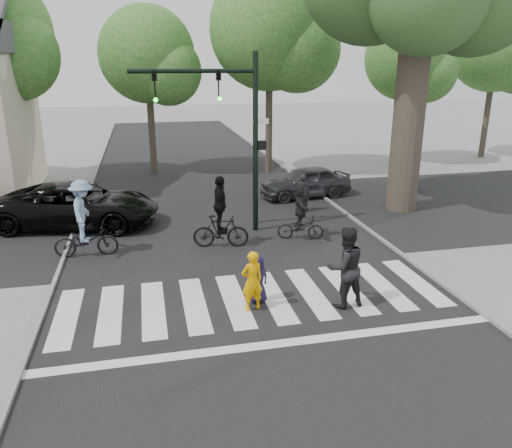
{
  "coord_description": "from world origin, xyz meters",
  "views": [
    {
      "loc": [
        -2.44,
        -10.1,
        5.7
      ],
      "look_at": [
        0.5,
        3.0,
        1.3
      ],
      "focal_mm": 35.0,
      "sensor_mm": 36.0,
      "label": 1
    }
  ],
  "objects_px": {
    "car_grey": "(305,182)",
    "car_suv": "(77,205)",
    "traffic_signal": "(230,119)",
    "cyclist_left": "(84,224)",
    "pedestrian_woman": "(252,281)",
    "cyclist_right": "(301,214)",
    "pedestrian_child": "(258,279)",
    "cyclist_mid": "(220,219)",
    "pedestrian_adult": "(345,267)"
  },
  "relations": [
    {
      "from": "car_grey",
      "to": "car_suv",
      "type": "bearing_deg",
      "value": -84.61
    },
    {
      "from": "traffic_signal",
      "to": "car_suv",
      "type": "height_order",
      "value": "traffic_signal"
    },
    {
      "from": "cyclist_left",
      "to": "pedestrian_woman",
      "type": "bearing_deg",
      "value": -47.01
    },
    {
      "from": "pedestrian_woman",
      "to": "cyclist_right",
      "type": "relative_size",
      "value": 0.77
    },
    {
      "from": "pedestrian_child",
      "to": "cyclist_mid",
      "type": "xyz_separation_m",
      "value": [
        -0.3,
        4.02,
        0.34
      ]
    },
    {
      "from": "pedestrian_child",
      "to": "cyclist_left",
      "type": "bearing_deg",
      "value": -63.9
    },
    {
      "from": "pedestrian_adult",
      "to": "cyclist_right",
      "type": "bearing_deg",
      "value": -103.11
    },
    {
      "from": "traffic_signal",
      "to": "pedestrian_adult",
      "type": "relative_size",
      "value": 2.96
    },
    {
      "from": "traffic_signal",
      "to": "car_suv",
      "type": "relative_size",
      "value": 1.06
    },
    {
      "from": "traffic_signal",
      "to": "pedestrian_child",
      "type": "relative_size",
      "value": 4.92
    },
    {
      "from": "pedestrian_child",
      "to": "car_grey",
      "type": "xyz_separation_m",
      "value": [
        4.25,
        9.35,
        0.07
      ]
    },
    {
      "from": "traffic_signal",
      "to": "pedestrian_child",
      "type": "bearing_deg",
      "value": -93.21
    },
    {
      "from": "pedestrian_woman",
      "to": "car_suv",
      "type": "bearing_deg",
      "value": -71.44
    },
    {
      "from": "pedestrian_child",
      "to": "cyclist_left",
      "type": "xyz_separation_m",
      "value": [
        -4.42,
        4.13,
        0.43
      ]
    },
    {
      "from": "traffic_signal",
      "to": "cyclist_right",
      "type": "bearing_deg",
      "value": -30.08
    },
    {
      "from": "pedestrian_woman",
      "to": "car_grey",
      "type": "height_order",
      "value": "pedestrian_woman"
    },
    {
      "from": "traffic_signal",
      "to": "pedestrian_woman",
      "type": "bearing_deg",
      "value": -95.22
    },
    {
      "from": "pedestrian_adult",
      "to": "cyclist_left",
      "type": "bearing_deg",
      "value": -44.79
    },
    {
      "from": "pedestrian_child",
      "to": "car_suv",
      "type": "relative_size",
      "value": 0.21
    },
    {
      "from": "traffic_signal",
      "to": "cyclist_left",
      "type": "height_order",
      "value": "traffic_signal"
    },
    {
      "from": "traffic_signal",
      "to": "pedestrian_adult",
      "type": "distance_m",
      "value": 6.91
    },
    {
      "from": "cyclist_mid",
      "to": "pedestrian_child",
      "type": "bearing_deg",
      "value": -85.76
    },
    {
      "from": "traffic_signal",
      "to": "car_suv",
      "type": "distance_m",
      "value": 6.4
    },
    {
      "from": "pedestrian_child",
      "to": "car_suv",
      "type": "xyz_separation_m",
      "value": [
        -4.98,
        7.23,
        0.18
      ]
    },
    {
      "from": "cyclist_mid",
      "to": "car_suv",
      "type": "relative_size",
      "value": 0.41
    },
    {
      "from": "pedestrian_child",
      "to": "cyclist_mid",
      "type": "distance_m",
      "value": 4.04
    },
    {
      "from": "car_grey",
      "to": "cyclist_mid",
      "type": "bearing_deg",
      "value": -47.96
    },
    {
      "from": "pedestrian_child",
      "to": "car_suv",
      "type": "distance_m",
      "value": 8.79
    },
    {
      "from": "pedestrian_woman",
      "to": "cyclist_left",
      "type": "bearing_deg",
      "value": -60.5
    },
    {
      "from": "car_grey",
      "to": "traffic_signal",
      "type": "bearing_deg",
      "value": -52.45
    },
    {
      "from": "cyclist_left",
      "to": "pedestrian_child",
      "type": "bearing_deg",
      "value": -43.08
    },
    {
      "from": "car_suv",
      "to": "car_grey",
      "type": "relative_size",
      "value": 1.43
    },
    {
      "from": "pedestrian_woman",
      "to": "car_suv",
      "type": "relative_size",
      "value": 0.26
    },
    {
      "from": "pedestrian_child",
      "to": "pedestrian_adult",
      "type": "distance_m",
      "value": 2.14
    },
    {
      "from": "pedestrian_woman",
      "to": "pedestrian_child",
      "type": "bearing_deg",
      "value": -134.73
    },
    {
      "from": "cyclist_right",
      "to": "car_grey",
      "type": "distance_m",
      "value": 5.5
    },
    {
      "from": "pedestrian_woman",
      "to": "cyclist_right",
      "type": "bearing_deg",
      "value": -133.68
    },
    {
      "from": "traffic_signal",
      "to": "cyclist_mid",
      "type": "xyz_separation_m",
      "value": [
        -0.6,
        -1.38,
        -2.95
      ]
    },
    {
      "from": "pedestrian_woman",
      "to": "cyclist_mid",
      "type": "distance_m",
      "value": 4.39
    },
    {
      "from": "traffic_signal",
      "to": "pedestrian_woman",
      "type": "distance_m",
      "value": 6.59
    },
    {
      "from": "cyclist_left",
      "to": "car_suv",
      "type": "height_order",
      "value": "cyclist_left"
    },
    {
      "from": "cyclist_mid",
      "to": "pedestrian_woman",
      "type": "bearing_deg",
      "value": -89.03
    },
    {
      "from": "cyclist_left",
      "to": "car_suv",
      "type": "distance_m",
      "value": 3.16
    },
    {
      "from": "pedestrian_woman",
      "to": "pedestrian_adult",
      "type": "distance_m",
      "value": 2.25
    },
    {
      "from": "cyclist_left",
      "to": "cyclist_mid",
      "type": "height_order",
      "value": "cyclist_left"
    },
    {
      "from": "cyclist_right",
      "to": "pedestrian_adult",
      "type": "bearing_deg",
      "value": -95.03
    },
    {
      "from": "car_grey",
      "to": "cyclist_right",
      "type": "bearing_deg",
      "value": -26.98
    },
    {
      "from": "traffic_signal",
      "to": "pedestrian_woman",
      "type": "xyz_separation_m",
      "value": [
        -0.53,
        -5.76,
        -3.15
      ]
    },
    {
      "from": "cyclist_right",
      "to": "cyclist_mid",
      "type": "bearing_deg",
      "value": -176.75
    },
    {
      "from": "pedestrian_adult",
      "to": "cyclist_right",
      "type": "height_order",
      "value": "pedestrian_adult"
    }
  ]
}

